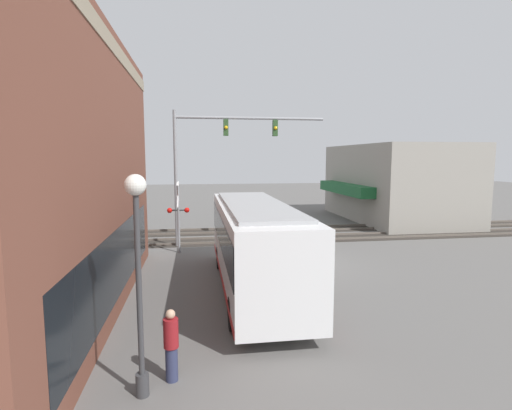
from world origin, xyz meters
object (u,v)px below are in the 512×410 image
at_px(city_bus, 254,242).
at_px(streetlamp, 138,267).
at_px(parked_car_silver, 261,217).
at_px(crossing_signal, 178,210).
at_px(pedestrian_by_lamp, 171,345).

bearing_deg(city_bus, streetlamp, 152.60).
height_order(city_bus, parked_car_silver, city_bus).
height_order(city_bus, crossing_signal, crossing_signal).
height_order(crossing_signal, pedestrian_by_lamp, crossing_signal).
distance_m(parked_car_silver, pedestrian_by_lamp, 21.09).
height_order(streetlamp, parked_car_silver, streetlamp).
bearing_deg(crossing_signal, streetlamp, 178.91).
bearing_deg(parked_car_silver, city_bus, 169.76).
bearing_deg(crossing_signal, parked_car_silver, -36.27).
bearing_deg(streetlamp, pedestrian_by_lamp, -49.04).
relative_size(crossing_signal, streetlamp, 0.80).
bearing_deg(pedestrian_by_lamp, parked_car_silver, -14.80).
relative_size(city_bus, crossing_signal, 2.80).
bearing_deg(parked_car_silver, pedestrian_by_lamp, 165.20).
relative_size(city_bus, pedestrian_by_lamp, 6.33).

